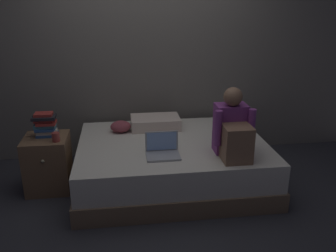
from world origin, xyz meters
The scene contains 10 objects.
ground_plane centered at (0.00, 0.00, 0.00)m, with size 8.00×8.00×0.00m, color #2D2D33.
wall_back centered at (0.00, 1.20, 1.35)m, with size 5.60×0.10×2.70m, color slate.
bed centered at (0.20, 0.30, 0.24)m, with size 2.00×1.50×0.48m.
nightstand centered at (-1.10, 0.34, 0.29)m, with size 0.44×0.46×0.58m.
person_sitting centered at (0.72, -0.11, 0.73)m, with size 0.39×0.44×0.66m.
laptop centered at (0.06, -0.03, 0.53)m, with size 0.32×0.23×0.22m.
pillow centered at (0.07, 0.75, 0.54)m, with size 0.56×0.36×0.13m, color beige.
book_stack centered at (-1.09, 0.38, 0.70)m, with size 0.23×0.18×0.25m.
mug centered at (-0.97, 0.22, 0.62)m, with size 0.08×0.08×0.09m, color #933833.
clothes_pile centered at (-0.33, 0.69, 0.54)m, with size 0.23×0.29×0.13m.
Camera 1 is at (-0.32, -3.19, 1.93)m, focal length 38.55 mm.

